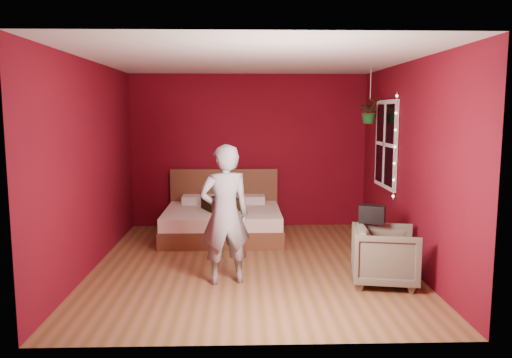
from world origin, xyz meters
name	(u,v)px	position (x,y,z in m)	size (l,w,h in m)	color
floor	(251,265)	(0.00, 0.00, 0.00)	(4.50, 4.50, 0.00)	brown
room_walls	(251,135)	(0.00, 0.00, 1.68)	(4.04, 4.54, 2.62)	#620A17
window	(386,144)	(1.97, 0.90, 1.50)	(0.05, 0.97, 1.27)	white
fairy_lights	(395,147)	(1.94, 0.37, 1.50)	(0.04, 0.04, 1.45)	silver
bed	(223,220)	(-0.42, 1.51, 0.26)	(1.82, 1.55, 1.00)	brown
person	(225,215)	(-0.32, -0.67, 0.80)	(0.59, 0.38, 1.61)	gray
armchair	(385,256)	(1.51, -0.76, 0.33)	(0.71, 0.73, 0.66)	#676852
handbag	(372,214)	(1.42, -0.52, 0.77)	(0.29, 0.15, 0.21)	black
throw_pillow	(221,204)	(-0.44, 1.40, 0.54)	(0.50, 0.50, 0.18)	black
hanging_plant	(370,111)	(1.78, 1.12, 1.97)	(0.36, 0.32, 0.81)	silver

